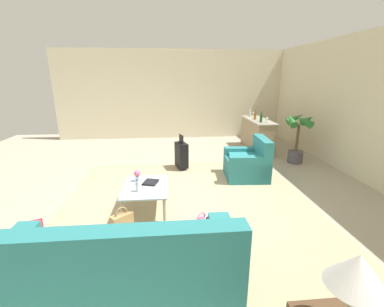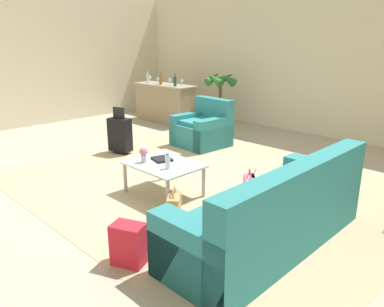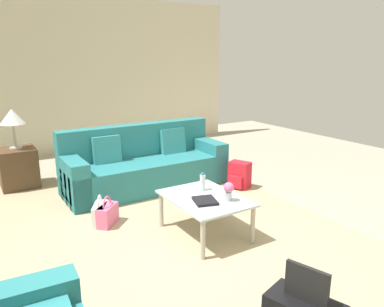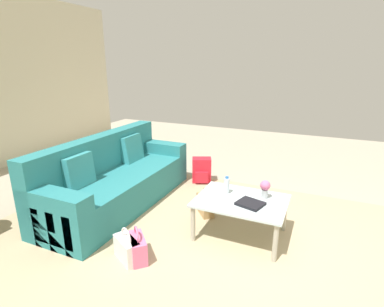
{
  "view_description": "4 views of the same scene",
  "coord_description": "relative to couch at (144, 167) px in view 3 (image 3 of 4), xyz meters",
  "views": [
    {
      "loc": [
        4.36,
        -0.09,
        2.17
      ],
      "look_at": [
        0.14,
        0.3,
        0.9
      ],
      "focal_mm": 24.0,
      "sensor_mm": 36.0,
      "label": 1
    },
    {
      "loc": [
        3.95,
        -3.55,
        2.0
      ],
      "look_at": [
        0.93,
        -0.49,
        0.69
      ],
      "focal_mm": 35.0,
      "sensor_mm": 36.0,
      "label": 2
    },
    {
      "loc": [
        -2.75,
        1.63,
        1.91
      ],
      "look_at": [
        0.08,
        -0.13,
        1.05
      ],
      "focal_mm": 35.0,
      "sensor_mm": 36.0,
      "label": 3
    },
    {
      "loc": [
        -0.33,
        2.42,
        1.86
      ],
      "look_at": [
        0.96,
        -0.45,
        0.91
      ],
      "focal_mm": 28.0,
      "sensor_mm": 36.0,
      "label": 4
    }
  ],
  "objects": [
    {
      "name": "water_bottle",
      "position": [
        -1.6,
        -0.0,
        0.22
      ],
      "size": [
        0.06,
        0.06,
        0.2
      ],
      "color": "silver",
      "rests_on": "coffee_table"
    },
    {
      "name": "couch",
      "position": [
        0.0,
        0.0,
        0.0
      ],
      "size": [
        0.87,
        2.38,
        0.93
      ],
      "color": "teal",
      "rests_on": "ground"
    },
    {
      "name": "coffee_table",
      "position": [
        -1.8,
        0.1,
        0.07
      ],
      "size": [
        0.97,
        0.73,
        0.44
      ],
      "color": "silver",
      "rests_on": "ground"
    },
    {
      "name": "side_table",
      "position": [
        1.0,
        1.6,
        -0.02
      ],
      "size": [
        0.52,
        0.52,
        0.59
      ],
      "primitive_type": "cube",
      "color": "#513823",
      "rests_on": "ground"
    },
    {
      "name": "wall_right",
      "position": [
        2.86,
        0.6,
        1.24
      ],
      "size": [
        0.12,
        8.0,
        3.1
      ],
      "primitive_type": "cube",
      "color": "beige",
      "rests_on": "ground"
    },
    {
      "name": "handbag_pink",
      "position": [
        -0.99,
        0.93,
        -0.19
      ],
      "size": [
        0.32,
        0.33,
        0.36
      ],
      "color": "pink",
      "rests_on": "ground"
    },
    {
      "name": "area_rug",
      "position": [
        -1.6,
        0.8,
        -0.31
      ],
      "size": [
        5.2,
        4.4,
        0.01
      ],
      "primitive_type": "cube",
      "color": "tan",
      "rests_on": "ground"
    },
    {
      "name": "handbag_white",
      "position": [
        -0.92,
        0.99,
        -0.19
      ],
      "size": [
        0.35,
        0.28,
        0.36
      ],
      "color": "white",
      "rests_on": "ground"
    },
    {
      "name": "flower_vase",
      "position": [
        -2.02,
        -0.05,
        0.25
      ],
      "size": [
        0.11,
        0.11,
        0.21
      ],
      "color": "#B2B7BC",
      "rests_on": "coffee_table"
    },
    {
      "name": "coffee_table_book",
      "position": [
        -1.92,
        0.18,
        0.14
      ],
      "size": [
        0.31,
        0.29,
        0.03
      ],
      "primitive_type": "cube",
      "rotation": [
        0.0,
        0.0,
        -0.29
      ],
      "color": "black",
      "rests_on": "coffee_table"
    },
    {
      "name": "handbag_tan",
      "position": [
        -1.26,
        -0.21,
        -0.19
      ],
      "size": [
        0.31,
        0.33,
        0.36
      ],
      "color": "tan",
      "rests_on": "ground"
    },
    {
      "name": "table_lamp",
      "position": [
        1.0,
        1.6,
        0.74
      ],
      "size": [
        0.35,
        0.35,
        0.59
      ],
      "color": "#ADA899",
      "rests_on": "side_table"
    },
    {
      "name": "ground_plane",
      "position": [
        -2.2,
        0.6,
        -0.31
      ],
      "size": [
        12.0,
        12.0,
        0.0
      ],
      "primitive_type": "plane",
      "color": "#A89E89"
    },
    {
      "name": "backpack_red",
      "position": [
        -0.8,
        -1.19,
        -0.12
      ],
      "size": [
        0.36,
        0.33,
        0.4
      ],
      "color": "red",
      "rests_on": "ground"
    }
  ]
}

